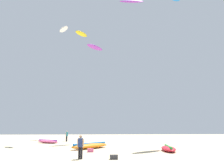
% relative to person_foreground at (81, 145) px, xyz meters
% --- Properties ---
extents(person_foreground, '(0.51, 0.39, 1.71)m').
position_rel_person_foreground_xyz_m(person_foreground, '(0.00, 0.00, 0.00)').
color(person_foreground, black).
rests_on(person_foreground, ground).
extents(person_midground, '(0.39, 0.51, 1.71)m').
position_rel_person_foreground_xyz_m(person_midground, '(-3.48, 20.82, 0.00)').
color(person_midground, '#2D2D33').
rests_on(person_midground, ground).
extents(kite_grounded_near, '(4.58, 4.90, 0.64)m').
position_rel_person_foreground_xyz_m(kite_grounded_near, '(0.51, 8.25, -0.69)').
color(kite_grounded_near, orange).
rests_on(kite_grounded_near, ground).
extents(kite_grounded_mid, '(1.83, 4.46, 0.51)m').
position_rel_person_foreground_xyz_m(kite_grounded_mid, '(8.06, 5.18, -0.75)').
color(kite_grounded_mid, red).
rests_on(kite_grounded_mid, ground).
extents(kite_grounded_far, '(3.91, 3.57, 0.51)m').
position_rel_person_foreground_xyz_m(kite_grounded_far, '(-5.67, 17.17, -0.76)').
color(kite_grounded_far, '#E5598C').
rests_on(kite_grounded_far, ground).
extents(cooler_box, '(0.56, 0.36, 0.32)m').
position_rel_person_foreground_xyz_m(cooler_box, '(2.40, -0.31, -0.84)').
color(cooler_box, '#2D2D33').
rests_on(cooler_box, ground).
extents(gear_bag, '(0.56, 0.36, 0.32)m').
position_rel_person_foreground_xyz_m(gear_bag, '(0.63, 4.74, -0.84)').
color(gear_bag, '#E5598C').
rests_on(gear_bag, ground).
extents(kite_aloft_1, '(3.02, 3.35, 0.53)m').
position_rel_person_foreground_xyz_m(kite_aloft_1, '(0.79, 18.12, 13.68)').
color(kite_aloft_1, purple).
extents(kite_aloft_2, '(3.19, 3.77, 0.86)m').
position_rel_person_foreground_xyz_m(kite_aloft_2, '(-2.40, 33.10, 21.96)').
color(kite_aloft_2, yellow).
extents(kite_aloft_5, '(4.40, 1.48, 0.96)m').
position_rel_person_foreground_xyz_m(kite_aloft_5, '(7.25, 21.07, 23.46)').
color(kite_aloft_5, purple).
extents(kite_aloft_6, '(2.02, 2.56, 0.55)m').
position_rel_person_foreground_xyz_m(kite_aloft_6, '(-3.99, 16.59, 15.92)').
color(kite_aloft_6, white).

